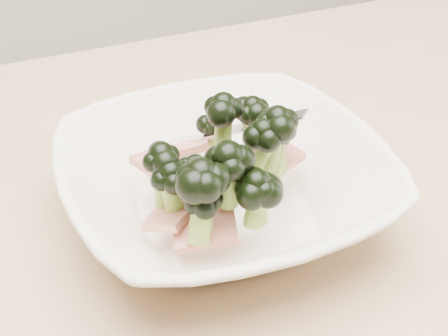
{
  "coord_description": "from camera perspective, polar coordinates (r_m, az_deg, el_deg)",
  "views": [
    {
      "loc": [
        -0.15,
        -0.37,
        1.1
      ],
      "look_at": [
        0.02,
        0.01,
        0.8
      ],
      "focal_mm": 50.0,
      "sensor_mm": 36.0,
      "label": 1
    }
  ],
  "objects": [
    {
      "name": "broccoli_dish",
      "position": [
        0.52,
        0.07,
        -1.17
      ],
      "size": [
        0.27,
        0.27,
        0.12
      ],
      "color": "#F4E4CE",
      "rests_on": "dining_table"
    },
    {
      "name": "dining_table",
      "position": [
        0.6,
        -1.48,
        -12.82
      ],
      "size": [
        1.2,
        0.8,
        0.75
      ],
      "color": "tan",
      "rests_on": "ground"
    }
  ]
}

